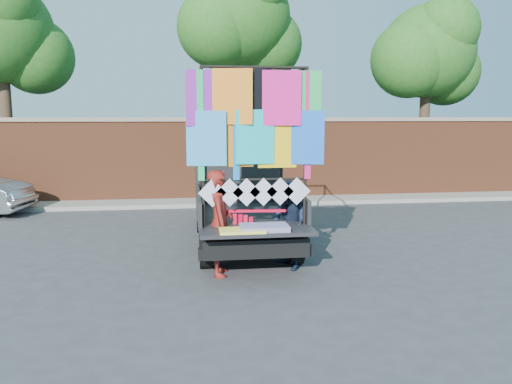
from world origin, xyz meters
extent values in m
plane|color=#38383A|center=(0.00, 0.00, 0.00)|extent=(90.00, 90.00, 0.00)
cube|color=brown|center=(0.00, 7.00, 1.25)|extent=(30.00, 0.35, 2.50)
cube|color=gray|center=(0.00, 7.00, 2.55)|extent=(30.00, 0.45, 0.12)
cube|color=gray|center=(0.00, 6.30, 0.06)|extent=(30.00, 1.20, 0.12)
cylinder|color=#38281C|center=(-6.50, 8.20, 2.45)|extent=(0.36, 0.36, 4.90)
sphere|color=#1E601B|center=(-6.50, 8.20, 5.25)|extent=(3.20, 3.20, 3.20)
sphere|color=#1E601B|center=(-5.60, 8.60, 4.55)|extent=(2.40, 2.40, 2.40)
sphere|color=#1E601B|center=(-6.20, 7.60, 5.95)|extent=(2.20, 2.20, 2.20)
cylinder|color=#38281C|center=(1.00, 8.20, 2.73)|extent=(0.36, 0.36, 5.46)
sphere|color=#1E601B|center=(1.00, 8.20, 5.85)|extent=(3.20, 3.20, 3.20)
sphere|color=#1E601B|center=(1.90, 8.60, 5.07)|extent=(2.40, 2.40, 2.40)
sphere|color=#1E601B|center=(0.20, 7.90, 5.46)|extent=(2.60, 2.60, 2.60)
cylinder|color=#38281C|center=(7.50, 8.20, 2.27)|extent=(0.36, 0.36, 4.55)
sphere|color=#1E601B|center=(7.50, 8.20, 4.88)|extent=(3.20, 3.20, 3.20)
sphere|color=#1E601B|center=(8.40, 8.60, 4.23)|extent=(2.40, 2.40, 2.40)
sphere|color=#1E601B|center=(6.70, 7.90, 4.55)|extent=(2.60, 2.60, 2.60)
sphere|color=#1E601B|center=(7.80, 7.60, 5.52)|extent=(2.20, 2.20, 2.20)
cylinder|color=black|center=(-0.52, 2.65, 0.34)|extent=(0.23, 0.68, 0.68)
cylinder|color=black|center=(-0.52, -0.13, 0.34)|extent=(0.23, 0.68, 0.68)
cylinder|color=black|center=(1.08, 2.65, 0.34)|extent=(0.23, 0.68, 0.68)
cylinder|color=black|center=(1.08, -0.13, 0.34)|extent=(0.23, 0.68, 0.68)
cube|color=black|center=(0.28, 1.21, 0.51)|extent=(1.75, 4.31, 0.31)
cube|color=black|center=(0.28, 0.44, 0.80)|extent=(1.85, 2.36, 0.10)
cube|color=black|center=(-0.63, 0.44, 1.03)|extent=(0.06, 2.36, 0.46)
cube|color=black|center=(1.18, 0.44, 1.03)|extent=(0.06, 2.36, 0.46)
cube|color=black|center=(0.28, 1.60, 1.03)|extent=(1.85, 0.06, 0.46)
cube|color=black|center=(0.28, 2.59, 1.08)|extent=(1.85, 1.64, 1.28)
cube|color=#8C9EAD|center=(0.28, 2.13, 1.49)|extent=(1.64, 0.06, 0.56)
cube|color=#8C9EAD|center=(0.28, 3.36, 1.28)|extent=(1.64, 0.10, 0.72)
cube|color=black|center=(0.28, 3.72, 0.82)|extent=(1.80, 0.92, 0.56)
cube|color=black|center=(0.28, -1.00, 0.82)|extent=(1.85, 0.56, 0.06)
cube|color=black|center=(0.28, -0.76, 0.43)|extent=(1.90, 0.15, 0.18)
cylinder|color=black|center=(-0.57, -0.64, 2.14)|extent=(0.05, 0.05, 2.57)
cylinder|color=black|center=(-0.57, 1.52, 2.14)|extent=(0.05, 0.05, 2.57)
cylinder|color=black|center=(1.12, -0.64, 2.14)|extent=(0.05, 0.05, 2.57)
cylinder|color=black|center=(1.12, 1.52, 2.14)|extent=(0.05, 0.05, 2.57)
cylinder|color=black|center=(0.28, -0.64, 3.42)|extent=(1.75, 0.05, 0.05)
cylinder|color=black|center=(0.28, 1.52, 3.42)|extent=(1.75, 0.05, 0.05)
cylinder|color=black|center=(-0.57, 0.44, 3.42)|extent=(0.05, 2.21, 0.05)
cylinder|color=black|center=(1.12, 0.44, 3.42)|extent=(0.05, 2.21, 0.05)
cylinder|color=black|center=(0.28, -0.64, 1.62)|extent=(1.75, 0.04, 0.04)
cube|color=purple|center=(-0.49, -0.66, 2.96)|extent=(0.64, 0.02, 0.87)
cube|color=orange|center=(-0.11, -0.70, 2.96)|extent=(0.64, 0.02, 0.87)
cube|color=black|center=(0.28, -0.66, 2.96)|extent=(0.64, 0.02, 0.87)
cube|color=#FE1C8F|center=(0.66, -0.70, 2.96)|extent=(0.64, 0.02, 0.87)
cube|color=green|center=(1.05, -0.66, 2.96)|extent=(0.64, 0.02, 0.87)
cube|color=#3099E6|center=(-0.49, -0.70, 2.29)|extent=(0.64, 0.02, 0.87)
cube|color=orange|center=(-0.11, -0.66, 2.29)|extent=(0.64, 0.02, 0.87)
cube|color=#0EC2CB|center=(0.28, -0.70, 2.29)|extent=(0.64, 0.02, 0.87)
cube|color=yellow|center=(0.66, -0.66, 2.29)|extent=(0.64, 0.02, 0.87)
cube|color=blue|center=(1.05, -0.70, 2.29)|extent=(0.64, 0.02, 0.87)
cube|color=#18C162|center=(-0.60, -0.68, 2.50)|extent=(0.10, 0.01, 1.75)
cube|color=#D92464|center=(1.15, -0.68, 2.50)|extent=(0.10, 0.01, 1.75)
cube|color=blue|center=(-0.03, -0.68, 2.50)|extent=(0.10, 0.01, 1.75)
cube|color=silver|center=(-0.42, -0.67, 1.42)|extent=(0.46, 0.01, 0.46)
cube|color=silver|center=(-0.14, -0.67, 1.42)|extent=(0.46, 0.01, 0.46)
cube|color=silver|center=(0.14, -0.67, 1.42)|extent=(0.46, 0.01, 0.46)
cube|color=silver|center=(0.42, -0.67, 1.42)|extent=(0.46, 0.01, 0.46)
cube|color=silver|center=(0.70, -0.67, 1.42)|extent=(0.46, 0.01, 0.46)
cube|color=silver|center=(0.98, -0.67, 1.42)|extent=(0.46, 0.01, 0.46)
cube|color=#D22E54|center=(0.38, -1.00, 0.89)|extent=(0.77, 0.46, 0.08)
cube|color=#FFF950|center=(0.02, -1.07, 0.87)|extent=(0.72, 0.41, 0.04)
imported|color=maroon|center=(-0.31, -0.54, 0.89)|extent=(0.45, 0.67, 1.78)
imported|color=#162138|center=(0.90, -0.36, 0.78)|extent=(0.83, 0.92, 1.55)
cube|color=red|center=(0.30, -0.45, 1.06)|extent=(1.06, 0.14, 0.04)
cube|color=red|center=(-0.04, -0.47, 0.73)|extent=(0.07, 0.02, 0.61)
cube|color=red|center=(0.05, -0.47, 0.71)|extent=(0.07, 0.02, 0.61)
cube|color=red|center=(0.14, -0.47, 0.69)|extent=(0.07, 0.02, 0.61)
cube|color=red|center=(0.23, -0.47, 0.67)|extent=(0.07, 0.02, 0.61)
camera|label=1|loc=(-0.78, -8.68, 2.65)|focal=35.00mm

